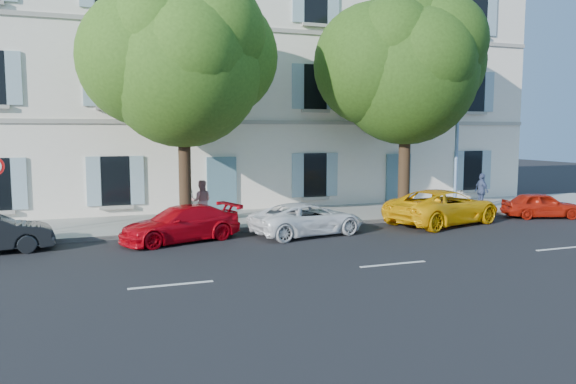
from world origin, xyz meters
name	(u,v)px	position (x,y,z in m)	size (l,w,h in m)	color
ground	(332,238)	(0.00, 0.00, 0.00)	(90.00, 90.00, 0.00)	black
sidewalk	(287,217)	(0.00, 4.45, 0.07)	(36.00, 4.50, 0.15)	#A09E96
kerb	(306,225)	(0.00, 2.28, 0.08)	(36.00, 0.16, 0.16)	#9E998E
building	(247,83)	(0.00, 10.20, 6.00)	(28.00, 7.00, 12.00)	white
car_red_coupe	(180,224)	(-4.91, 1.21, 0.58)	(1.64, 4.03, 1.17)	#BD0511
car_white_coupe	(307,219)	(-0.55, 0.83, 0.57)	(1.88, 4.07, 1.13)	white
car_yellow_supercar	(443,207)	(5.23, 1.08, 0.68)	(2.27, 4.92, 1.37)	#FFB60A
car_red_hatchback	(541,205)	(10.09, 1.04, 0.53)	(1.26, 3.14, 1.07)	#B21B0A
tree_left	(183,68)	(-4.34, 3.42, 5.87)	(5.73, 5.73, 8.88)	#3A2819
tree_right	(406,73)	(4.83, 3.29, 5.98)	(5.90, 5.90, 9.08)	#3A2819
street_lamp	(460,113)	(7.21, 2.84, 4.36)	(0.28, 1.59, 7.43)	#7293BF
pedestrian_a	(187,202)	(-4.17, 4.06, 0.94)	(0.58, 0.38, 1.58)	silver
pedestrian_b	(201,201)	(-3.65, 3.92, 0.95)	(0.78, 0.61, 1.61)	tan
pedestrian_c	(482,191)	(8.90, 3.33, 0.94)	(0.93, 0.39, 1.58)	#465681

